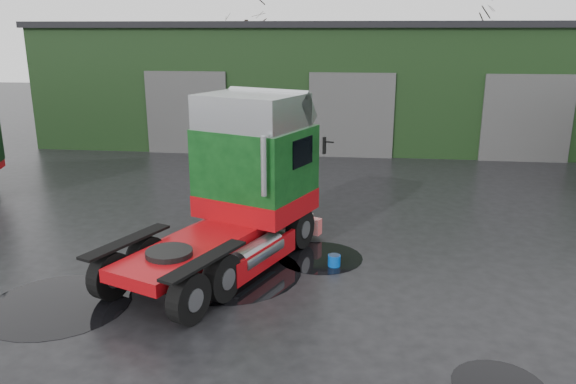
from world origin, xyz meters
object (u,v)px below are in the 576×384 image
Objects in this scene: tree_back_a at (247,46)px; wash_bucket at (334,261)px; hero_tractor at (213,188)px; warehouse at (353,80)px; tree_back_b at (465,61)px.

wash_bucket is at bearing -75.15° from tree_back_a.
warehouse is at bearing 103.36° from hero_tractor.
hero_tractor is 3.66m from wash_bucket.
warehouse reaches higher than wash_bucket.
tree_back_b reaches higher than wash_bucket.
wash_bucket is (-0.26, -19.19, -3.00)m from warehouse.
wash_bucket is at bearing -105.79° from tree_back_b.
hero_tractor is at bearing -110.69° from tree_back_b.
hero_tractor is 0.93× the size of tree_back_b.
hero_tractor is 21.56× the size of wash_bucket.
hero_tractor is at bearing -99.33° from warehouse.
warehouse is at bearing -51.34° from tree_back_a.
tree_back_a is (-7.74, 29.19, 4.60)m from wash_bucket.
tree_back_b reaches higher than hero_tractor.
warehouse is 12.82m from tree_back_b.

